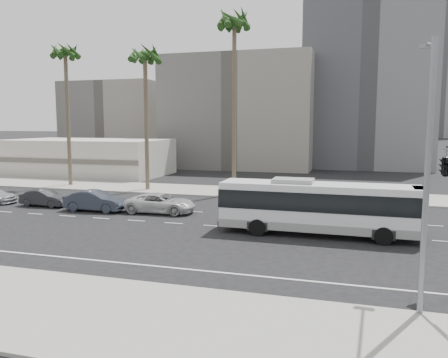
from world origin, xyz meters
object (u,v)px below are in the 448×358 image
at_px(car_b, 95,201).
at_px(palm_mid, 145,59).
at_px(city_bus, 318,206).
at_px(car_c, 45,198).
at_px(streetlight_corner, 427,154).
at_px(palm_near, 234,26).
at_px(car_a, 160,203).
at_px(palm_far, 65,55).

bearing_deg(car_b, palm_mid, 3.87).
bearing_deg(city_bus, palm_mid, 143.06).
bearing_deg(car_b, car_c, 81.77).
distance_m(car_c, streetlight_corner, 32.70).
height_order(city_bus, palm_near, palm_near).
distance_m(car_a, palm_mid, 18.37).
xyz_separation_m(streetlight_corner, palm_mid, (-24.22, 25.91, 7.90)).
distance_m(car_a, car_c, 11.00).
height_order(car_a, palm_mid, palm_mid).
bearing_deg(car_c, palm_mid, -20.22).
bearing_deg(palm_mid, city_bus, -37.46).
distance_m(streetlight_corner, palm_far, 44.44).
relative_size(streetlight_corner, palm_mid, 0.69).
bearing_deg(palm_mid, streetlight_corner, -46.93).
height_order(car_b, palm_near, palm_near).
relative_size(city_bus, car_b, 2.45).
xyz_separation_m(city_bus, streetlight_corner, (4.81, -11.04, 4.17)).
relative_size(car_c, streetlight_corner, 0.41).
relative_size(palm_near, palm_far, 1.12).
height_order(car_b, streetlight_corner, streetlight_corner).
relative_size(car_c, palm_near, 0.24).
bearing_deg(city_bus, palm_far, 152.77).
bearing_deg(palm_far, streetlight_corner, -37.70).
relative_size(car_a, streetlight_corner, 0.53).
bearing_deg(palm_near, car_c, -141.62).
relative_size(city_bus, car_c, 2.89).
relative_size(palm_mid, palm_far, 0.95).
relative_size(car_a, palm_far, 0.35).
xyz_separation_m(car_a, car_c, (-11.00, -0.17, -0.07)).
bearing_deg(car_a, city_bus, -109.47).
bearing_deg(palm_near, palm_far, 178.12).
height_order(palm_mid, palm_far, palm_far).
height_order(city_bus, streetlight_corner, streetlight_corner).
distance_m(palm_mid, palm_far, 10.30).
distance_m(car_b, palm_near, 21.68).
bearing_deg(city_bus, car_b, 171.24).
height_order(car_c, streetlight_corner, streetlight_corner).
distance_m(city_bus, car_a, 13.50).
xyz_separation_m(car_a, streetlight_corner, (17.70, -14.91, 5.29)).
bearing_deg(car_b, palm_far, 40.74).
height_order(palm_near, palm_far, palm_near).
height_order(car_b, palm_mid, palm_mid).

